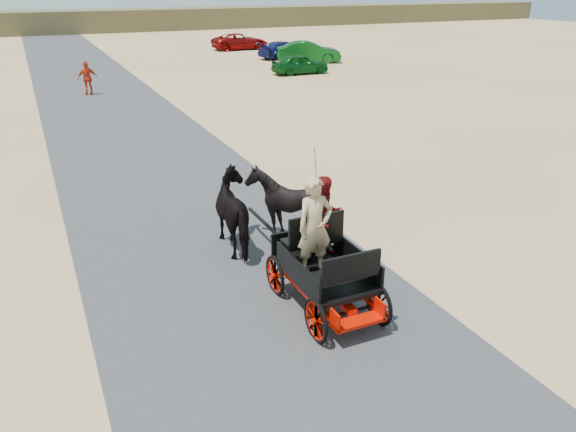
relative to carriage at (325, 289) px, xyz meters
name	(u,v)px	position (x,y,z in m)	size (l,w,h in m)	color
ground	(236,274)	(-1.06, 1.85, -0.36)	(140.00, 140.00, 0.00)	tan
road	(236,274)	(-1.06, 1.85, -0.35)	(6.00, 140.00, 0.01)	#38383A
ridge_far	(48,22)	(-1.06, 63.85, 0.84)	(140.00, 6.00, 2.40)	brown
carriage	(325,289)	(0.00, 0.00, 0.00)	(1.30, 2.40, 0.72)	black
horse_left	(239,212)	(-0.55, 3.00, 0.49)	(0.91, 2.01, 1.70)	black
horse_right	(284,205)	(0.55, 3.00, 0.49)	(1.37, 1.54, 1.70)	black
driver_man	(315,227)	(-0.20, 0.05, 1.26)	(0.66, 0.43, 1.80)	tan
passenger_woman	(325,217)	(0.30, 0.60, 1.15)	(0.77, 0.60, 1.58)	#660C0F
pedestrian	(88,78)	(-1.42, 23.49, 0.50)	(1.01, 0.42, 1.73)	red
car_a	(300,64)	(11.72, 25.22, 0.26)	(1.46, 3.64, 1.24)	#0C4C19
car_b	(309,52)	(14.62, 29.79, 0.39)	(1.59, 4.57, 1.51)	#0C4C19
car_c	(285,50)	(14.08, 32.79, 0.27)	(1.77, 4.36, 1.26)	navy
car_d	(240,41)	(12.99, 39.76, 0.31)	(2.23, 4.85, 1.35)	maroon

